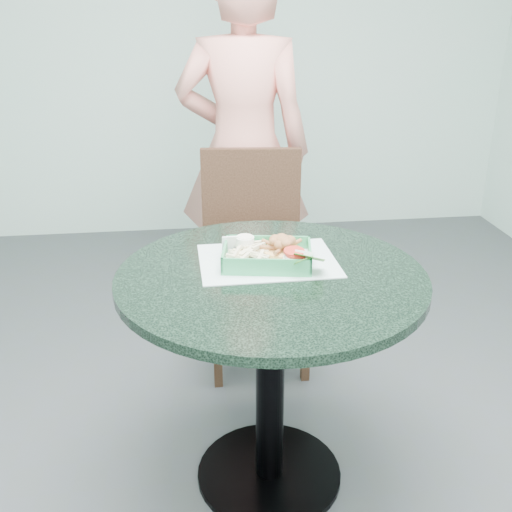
{
  "coord_description": "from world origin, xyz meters",
  "views": [
    {
      "loc": [
        -0.24,
        -1.59,
        1.51
      ],
      "look_at": [
        -0.03,
        0.1,
        0.78
      ],
      "focal_mm": 42.0,
      "sensor_mm": 36.0,
      "label": 1
    }
  ],
  "objects": [
    {
      "name": "diner_person",
      "position": [
        0.04,
        1.16,
        0.99
      ],
      "size": [
        0.8,
        0.6,
        1.98
      ],
      "primitive_type": "imported",
      "rotation": [
        0.0,
        0.0,
        2.95
      ],
      "color": "#E48879",
      "rests_on": "floor"
    },
    {
      "name": "wall_back",
      "position": [
        0.0,
        2.5,
        1.4
      ],
      "size": [
        4.0,
        0.04,
        2.8
      ],
      "primitive_type": "cube",
      "color": "silver",
      "rests_on": "ground"
    },
    {
      "name": "placemat",
      "position": [
        0.0,
        0.09,
        0.75
      ],
      "size": [
        0.42,
        0.32,
        0.0
      ],
      "primitive_type": "cube",
      "rotation": [
        0.0,
        0.0,
        0.02
      ],
      "color": "silver",
      "rests_on": "cafe_table"
    },
    {
      "name": "fries_pile",
      "position": [
        -0.07,
        0.08,
        0.79
      ],
      "size": [
        0.16,
        0.17,
        0.05
      ],
      "primitive_type": null,
      "rotation": [
        0.0,
        0.0,
        0.39
      ],
      "color": "beige",
      "rests_on": "food_basket"
    },
    {
      "name": "food_basket",
      "position": [
        -0.0,
        0.06,
        0.77
      ],
      "size": [
        0.26,
        0.19,
        0.05
      ],
      "rotation": [
        0.0,
        0.0,
        -0.17
      ],
      "color": "#2D9055",
      "rests_on": "placemat"
    },
    {
      "name": "crab_sandwich",
      "position": [
        0.04,
        0.1,
        0.8
      ],
      "size": [
        0.12,
        0.12,
        0.07
      ],
      "rotation": [
        0.0,
        0.0,
        -0.08
      ],
      "color": "tan",
      "rests_on": "food_basket"
    },
    {
      "name": "cafe_table",
      "position": [
        0.0,
        0.0,
        0.58
      ],
      "size": [
        0.92,
        0.92,
        0.75
      ],
      "color": "black",
      "rests_on": "floor"
    },
    {
      "name": "garnish_cup",
      "position": [
        0.09,
        0.02,
        0.79
      ],
      "size": [
        0.11,
        0.11,
        0.04
      ],
      "rotation": [
        0.0,
        0.0,
        -0.41
      ],
      "color": "white",
      "rests_on": "food_basket"
    },
    {
      "name": "dining_chair",
      "position": [
        0.05,
        0.82,
        0.53
      ],
      "size": [
        0.44,
        0.44,
        0.93
      ],
      "rotation": [
        0.0,
        0.0,
        -0.1
      ],
      "color": "#442D1C",
      "rests_on": "floor"
    },
    {
      "name": "floor",
      "position": [
        0.0,
        0.0,
        0.0
      ],
      "size": [
        4.0,
        5.0,
        0.02
      ],
      "primitive_type": "cube",
      "color": "#303335",
      "rests_on": "ground"
    },
    {
      "name": "sauce_ramekin",
      "position": [
        -0.07,
        0.13,
        0.8
      ],
      "size": [
        0.06,
        0.06,
        0.03
      ],
      "rotation": [
        0.0,
        0.0,
        -0.08
      ],
      "color": "white",
      "rests_on": "food_basket"
    }
  ]
}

